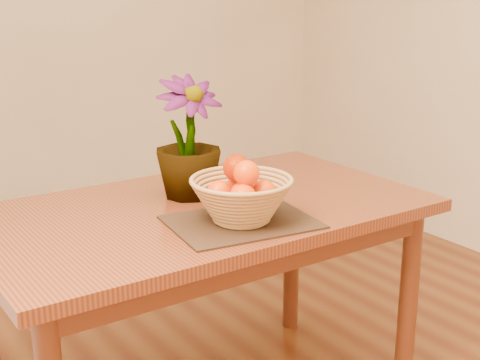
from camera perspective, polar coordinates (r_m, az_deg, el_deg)
table at (r=2.13m, az=-3.13°, el=-4.40°), size 1.40×0.80×0.75m
placemat at (r=1.95m, az=0.12°, el=-3.61°), size 0.45×0.36×0.01m
wicker_basket at (r=1.92m, az=0.13°, el=-1.83°), size 0.30×0.30×0.12m
orange_pile at (r=1.91m, az=0.06°, el=-0.23°), size 0.18×0.19×0.14m
potted_plant at (r=2.15m, az=-4.45°, el=3.60°), size 0.22×0.22×0.39m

